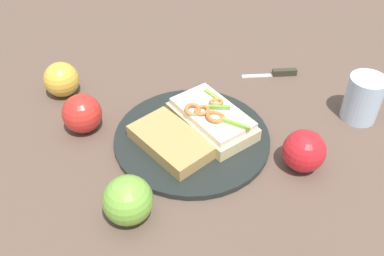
# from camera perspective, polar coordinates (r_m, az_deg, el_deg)

# --- Properties ---
(ground_plane) EXTENTS (2.00, 2.00, 0.00)m
(ground_plane) POSITION_cam_1_polar(r_m,az_deg,el_deg) (0.82, 0.00, -1.65)
(ground_plane) COLOR brown
(ground_plane) RESTS_ON ground
(plate) EXTENTS (0.29, 0.29, 0.01)m
(plate) POSITION_cam_1_polar(r_m,az_deg,el_deg) (0.82, 0.00, -1.35)
(plate) COLOR black
(plate) RESTS_ON ground_plane
(sandwich) EXTENTS (0.19, 0.18, 0.05)m
(sandwich) POSITION_cam_1_polar(r_m,az_deg,el_deg) (0.82, 2.62, 1.28)
(sandwich) COLOR #D2C28A
(sandwich) RESTS_ON plate
(bread_slice_side) EXTENTS (0.17, 0.17, 0.03)m
(bread_slice_side) POSITION_cam_1_polar(r_m,az_deg,el_deg) (0.79, -2.76, -1.75)
(bread_slice_side) COLOR tan
(bread_slice_side) RESTS_ON plate
(apple_1) EXTENTS (0.08, 0.08, 0.08)m
(apple_1) POSITION_cam_1_polar(r_m,az_deg,el_deg) (0.85, -14.27, 1.85)
(apple_1) COLOR red
(apple_1) RESTS_ON ground_plane
(apple_3) EXTENTS (0.11, 0.11, 0.08)m
(apple_3) POSITION_cam_1_polar(r_m,az_deg,el_deg) (0.68, -8.44, -9.39)
(apple_3) COLOR #73AD3C
(apple_3) RESTS_ON ground_plane
(apple_4) EXTENTS (0.08, 0.08, 0.07)m
(apple_4) POSITION_cam_1_polar(r_m,az_deg,el_deg) (0.96, -16.81, 6.14)
(apple_4) COLOR gold
(apple_4) RESTS_ON ground_plane
(apple_5) EXTENTS (0.09, 0.09, 0.08)m
(apple_5) POSITION_cam_1_polar(r_m,az_deg,el_deg) (0.77, 14.53, -2.94)
(apple_5) COLOR red
(apple_5) RESTS_ON ground_plane
(drinking_glass) EXTENTS (0.07, 0.07, 0.09)m
(drinking_glass) POSITION_cam_1_polar(r_m,az_deg,el_deg) (0.91, 21.60, 3.65)
(drinking_glass) COLOR silver
(drinking_glass) RESTS_ON ground_plane
(knife) EXTENTS (0.03, 0.13, 0.01)m
(knife) POSITION_cam_1_polar(r_m,az_deg,el_deg) (1.01, 11.25, 7.11)
(knife) COLOR silver
(knife) RESTS_ON ground_plane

